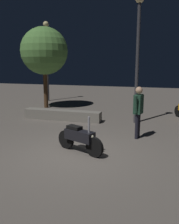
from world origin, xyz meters
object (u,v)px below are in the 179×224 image
(motorcycle_black_foreground, at_px, (79,138))
(person_rider_beside, at_px, (138,108))
(streetlamp_far, at_px, (138,44))
(streetlamp_near, at_px, (47,52))

(motorcycle_black_foreground, xyz_separation_m, person_rider_beside, (1.47, 1.85, 0.63))
(person_rider_beside, bearing_deg, streetlamp_far, 111.96)
(motorcycle_black_foreground, distance_m, streetlamp_far, 5.09)
(motorcycle_black_foreground, distance_m, person_rider_beside, 2.44)
(streetlamp_far, bearing_deg, person_rider_beside, -81.91)
(person_rider_beside, relative_size, streetlamp_near, 0.34)
(motorcycle_black_foreground, height_order, person_rider_beside, person_rider_beside)
(motorcycle_black_foreground, bearing_deg, person_rider_beside, 74.75)
(streetlamp_near, height_order, streetlamp_far, streetlamp_far)
(motorcycle_black_foreground, relative_size, streetlamp_near, 0.30)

